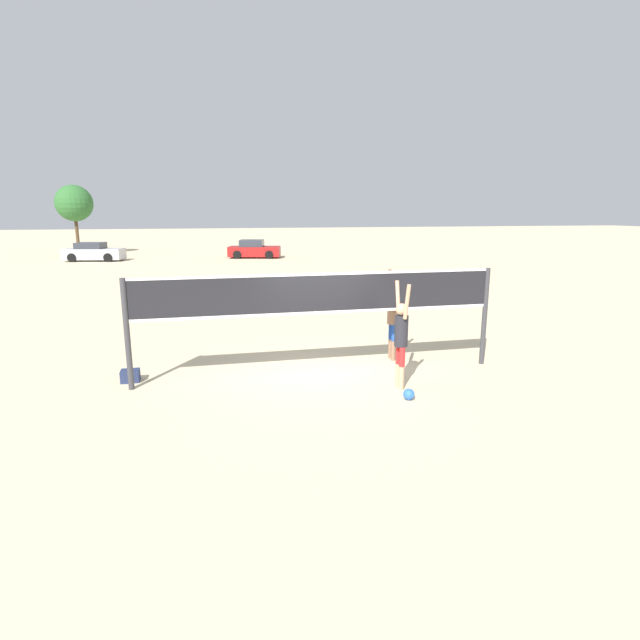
% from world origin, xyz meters
% --- Properties ---
extents(ground_plane, '(200.00, 200.00, 0.00)m').
position_xyz_m(ground_plane, '(0.00, 0.00, 0.00)').
color(ground_plane, beige).
extents(volleyball_net, '(8.31, 0.12, 2.37)m').
position_xyz_m(volleyball_net, '(0.00, 0.00, 1.71)').
color(volleyball_net, '#38383D').
rests_on(volleyball_net, ground_plane).
extents(player_spiker, '(0.28, 0.72, 2.27)m').
position_xyz_m(player_spiker, '(1.47, -1.18, 1.20)').
color(player_spiker, tan).
rests_on(player_spiker, ground_plane).
extents(player_blocker, '(0.28, 0.72, 2.27)m').
position_xyz_m(player_blocker, '(2.06, 0.84, 1.20)').
color(player_blocker, '#8C664C').
rests_on(player_blocker, ground_plane).
extents(volleyball, '(0.23, 0.23, 0.23)m').
position_xyz_m(volleyball, '(1.39, -1.87, 0.11)').
color(volleyball, blue).
rests_on(volleyball, ground_plane).
extents(gear_bag, '(0.39, 0.31, 0.27)m').
position_xyz_m(gear_bag, '(-4.18, 0.52, 0.13)').
color(gear_bag, navy).
rests_on(gear_bag, ground_plane).
extents(parked_car_near, '(4.45, 2.43, 1.38)m').
position_xyz_m(parked_car_near, '(-10.65, 29.80, 0.63)').
color(parked_car_near, '#B7B7BC').
rests_on(parked_car_near, ground_plane).
extents(parked_car_mid, '(4.36, 2.71, 1.43)m').
position_xyz_m(parked_car_mid, '(1.34, 29.68, 0.64)').
color(parked_car_mid, maroon).
rests_on(parked_car_mid, ground_plane).
extents(tree_left_cluster, '(3.03, 3.03, 5.84)m').
position_xyz_m(tree_left_cluster, '(-13.08, 36.06, 4.30)').
color(tree_left_cluster, '#4C3823').
rests_on(tree_left_cluster, ground_plane).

